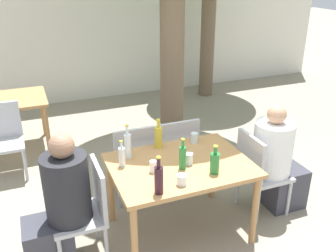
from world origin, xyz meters
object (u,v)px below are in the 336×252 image
object	(u,v)px
patio_chair_1	(258,169)
person_seated_0	(60,209)
dining_table_back	(2,107)
patio_chair_2	(132,158)
green_bottle_4	(215,162)
patio_chair_0	(87,208)
dining_table_front	(180,172)
patio_chair_3	(176,150)
green_bottle_0	(183,157)
wine_bottle_2	(159,179)
water_bottle_1	(128,145)
water_bottle_3	(122,156)
person_seated_1	(277,163)
drinking_glass_0	(188,159)
drinking_glass_2	(153,167)
patio_chair_4	(4,136)
drinking_glass_1	(182,180)
drinking_glass_3	(194,138)
oil_cruet_5	(158,137)

from	to	relation	value
patio_chair_1	person_seated_0	bearing A→B (deg)	90.00
dining_table_back	patio_chair_2	size ratio (longest dim) A/B	1.29
dining_table_back	green_bottle_4	world-z (taller)	green_bottle_4
patio_chair_0	dining_table_front	bearing A→B (deg)	90.00
patio_chair_3	green_bottle_0	size ratio (longest dim) A/B	3.05
dining_table_front	wine_bottle_2	xyz separation A→B (m)	(-0.34, -0.37, 0.21)
water_bottle_1	patio_chair_2	bearing A→B (deg)	69.49
water_bottle_3	person_seated_1	bearing A→B (deg)	-5.62
patio_chair_3	patio_chair_1	bearing A→B (deg)	131.38
wine_bottle_2	drinking_glass_0	world-z (taller)	wine_bottle_2
dining_table_back	drinking_glass_2	bearing A→B (deg)	-63.38
patio_chair_1	water_bottle_1	world-z (taller)	water_bottle_1
dining_table_front	patio_chair_1	world-z (taller)	patio_chair_1
person_seated_0	green_bottle_4	size ratio (longest dim) A/B	4.65
patio_chair_2	wine_bottle_2	world-z (taller)	wine_bottle_2
patio_chair_1	green_bottle_0	distance (m)	0.96
wine_bottle_2	water_bottle_3	distance (m)	0.55
patio_chair_4	green_bottle_0	xyz separation A→B (m)	(1.52, -1.89, 0.36)
patio_chair_3	patio_chair_4	world-z (taller)	same
green_bottle_0	patio_chair_1	bearing A→B (deg)	5.57
patio_chair_3	person_seated_1	xyz separation A→B (m)	(0.84, -0.69, 0.03)
person_seated_0	green_bottle_0	distance (m)	1.12
person_seated_0	green_bottle_0	xyz separation A→B (m)	(1.07, -0.09, 0.31)
green_bottle_4	patio_chair_4	bearing A→B (deg)	130.21
patio_chair_4	drinking_glass_0	bearing A→B (deg)	-48.96
drinking_glass_1	drinking_glass_3	distance (m)	0.80
patio_chair_4	drinking_glass_1	xyz separation A→B (m)	(1.40, -2.13, 0.29)
person_seated_1	patio_chair_0	bearing A→B (deg)	90.00
patio_chair_4	drinking_glass_1	bearing A→B (deg)	-56.56
patio_chair_3	green_bottle_0	distance (m)	0.90
dining_table_front	drinking_glass_0	bearing A→B (deg)	-26.41
patio_chair_0	oil_cruet_5	size ratio (longest dim) A/B	2.94
patio_chair_2	drinking_glass_2	world-z (taller)	patio_chair_2
green_bottle_0	drinking_glass_0	size ratio (longest dim) A/B	2.75
patio_chair_2	wine_bottle_2	bearing A→B (deg)	85.08
patio_chair_0	drinking_glass_2	world-z (taller)	patio_chair_0
patio_chair_2	green_bottle_4	distance (m)	1.11
water_bottle_1	water_bottle_3	bearing A→B (deg)	-125.95
green_bottle_0	drinking_glass_3	distance (m)	0.54
person_seated_0	oil_cruet_5	distance (m)	1.13
green_bottle_0	person_seated_0	bearing A→B (deg)	175.43
drinking_glass_0	green_bottle_4	bearing A→B (deg)	-57.43
oil_cruet_5	drinking_glass_2	bearing A→B (deg)	-116.20
drinking_glass_2	drinking_glass_1	bearing A→B (deg)	-61.52
oil_cruet_5	drinking_glass_3	bearing A→B (deg)	-3.59
patio_chair_3	wine_bottle_2	bearing A→B (deg)	60.67
patio_chair_1	patio_chair_4	bearing A→B (deg)	53.03
dining_table_front	drinking_glass_0	distance (m)	0.16
green_bottle_4	drinking_glass_2	world-z (taller)	green_bottle_4
drinking_glass_2	water_bottle_3	bearing A→B (deg)	137.16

